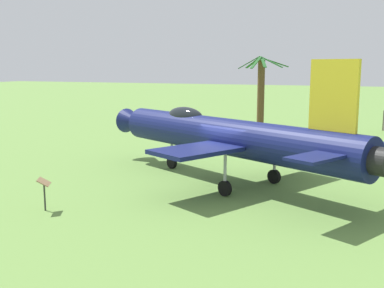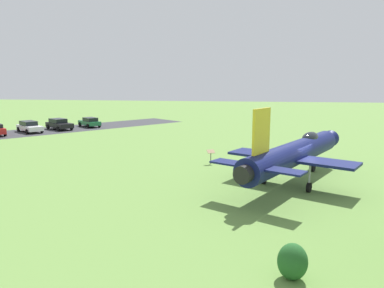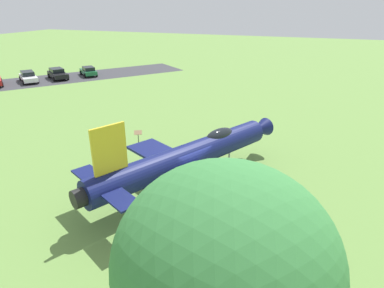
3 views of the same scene
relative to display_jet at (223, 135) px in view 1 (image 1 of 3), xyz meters
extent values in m
plane|color=#668E42|center=(-0.17, -0.32, -2.04)|extent=(200.00, 200.00, 0.00)
cylinder|color=#111951|center=(-0.17, -0.32, -0.04)|extent=(7.35, 12.10, 1.54)
cone|color=#111951|center=(3.10, 5.90, -0.04)|extent=(1.91, 2.03, 1.31)
cylinder|color=black|center=(-3.28, -6.23, -0.04)|extent=(1.10, 0.96, 0.93)
ellipsoid|color=black|center=(1.15, 2.18, 0.62)|extent=(1.82, 2.37, 0.84)
cube|color=yellow|center=(-2.45, -4.65, 1.93)|extent=(0.96, 1.66, 2.40)
cube|color=#111951|center=(-2.58, 0.22, -0.23)|extent=(3.81, 3.32, 0.16)
cube|color=#111951|center=(1.64, -2.00, -0.23)|extent=(3.81, 3.32, 0.16)
cube|color=#111951|center=(-4.16, -4.32, 0.11)|extent=(2.11, 1.81, 0.10)
cube|color=#111951|center=(-1.21, -5.88, 0.11)|extent=(2.11, 1.81, 0.10)
cylinder|color=#A5A8AD|center=(1.63, 3.09, -0.96)|extent=(0.12, 0.12, 1.54)
cylinder|color=black|center=(1.63, 3.09, -1.74)|extent=(0.44, 0.61, 0.60)
cylinder|color=#A5A8AD|center=(-2.07, -0.78, -0.96)|extent=(0.12, 0.12, 1.54)
cylinder|color=black|center=(-2.07, -0.78, -1.74)|extent=(0.44, 0.61, 0.60)
cylinder|color=#A5A8AD|center=(0.53, -2.15, -0.96)|extent=(0.12, 0.12, 1.54)
cylinder|color=black|center=(0.53, -2.15, -1.74)|extent=(0.44, 0.61, 0.60)
cylinder|color=brown|center=(18.39, 2.66, 0.66)|extent=(0.57, 0.57, 5.38)
cube|color=#235B26|center=(19.36, 2.84, 3.15)|extent=(1.85, 0.57, 0.84)
cube|color=#235B26|center=(18.90, 3.44, 3.15)|extent=(1.12, 1.55, 0.92)
cube|color=#235B26|center=(18.23, 3.63, 3.15)|extent=(0.52, 1.77, 1.03)
cube|color=#235B26|center=(17.59, 2.91, 3.15)|extent=(1.44, 0.66, 0.96)
cube|color=#235B26|center=(17.48, 2.30, 3.15)|extent=(1.78, 0.90, 0.80)
cube|color=#235B26|center=(18.08, 1.73, 3.15)|extent=(0.80, 1.80, 0.82)
cube|color=#235B26|center=(19.18, 1.72, 3.15)|extent=(1.71, 1.97, 0.75)
cylinder|color=#4C4238|center=(19.75, -6.63, -1.25)|extent=(0.08, 0.08, 1.56)
cylinder|color=#333333|center=(-6.09, 4.46, -1.59)|extent=(0.06, 0.06, 0.90)
cube|color=olive|center=(-6.09, 4.46, -1.02)|extent=(0.72, 0.63, 0.25)
camera|label=1|loc=(-18.66, -5.94, 2.93)|focal=43.57mm
camera|label=2|loc=(-3.05, -23.69, 4.48)|focal=33.61mm
camera|label=3|loc=(6.27, -16.87, 8.41)|focal=31.03mm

